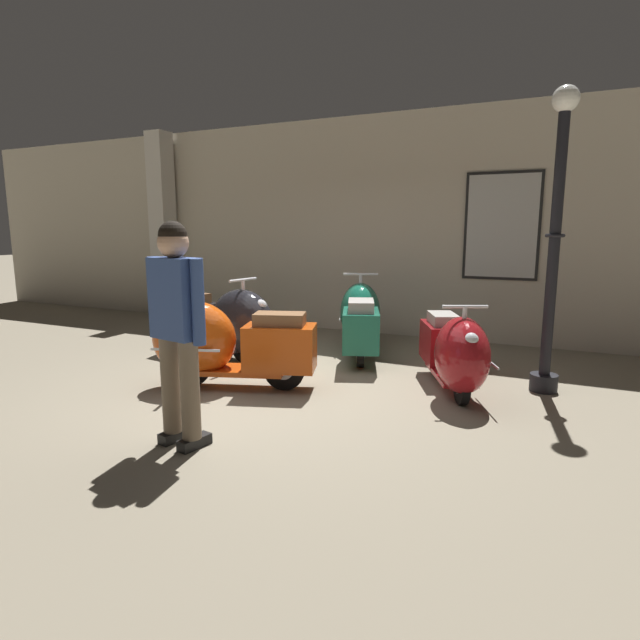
# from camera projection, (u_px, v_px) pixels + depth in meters

# --- Properties ---
(ground_plane) EXTENTS (60.00, 60.00, 0.00)m
(ground_plane) POSITION_uv_depth(u_px,v_px,m) (279.00, 390.00, 5.46)
(ground_plane) COLOR gray
(showroom_back_wall) EXTENTS (18.00, 0.63, 3.42)m
(showroom_back_wall) POSITION_uv_depth(u_px,v_px,m) (376.00, 227.00, 8.26)
(showroom_back_wall) COLOR #BCB29E
(showroom_back_wall) RESTS_ON ground
(scooter_0) EXTENTS (1.82, 0.76, 1.08)m
(scooter_0) POSITION_uv_depth(u_px,v_px,m) (226.00, 322.00, 6.65)
(scooter_0) COLOR black
(scooter_0) RESTS_ON ground
(scooter_1) EXTENTS (1.82, 1.04, 1.07)m
(scooter_1) POSITION_uv_depth(u_px,v_px,m) (220.00, 343.00, 5.47)
(scooter_1) COLOR black
(scooter_1) RESTS_ON ground
(scooter_2) EXTENTS (1.10, 1.82, 1.08)m
(scooter_2) POSITION_uv_depth(u_px,v_px,m) (360.00, 318.00, 6.97)
(scooter_2) COLOR black
(scooter_2) RESTS_ON ground
(scooter_3) EXTENTS (1.07, 1.63, 0.97)m
(scooter_3) POSITION_uv_depth(u_px,v_px,m) (455.00, 352.00, 5.26)
(scooter_3) COLOR black
(scooter_3) RESTS_ON ground
(lamppost) EXTENTS (0.28, 0.28, 3.04)m
(lamppost) POSITION_uv_depth(u_px,v_px,m) (555.00, 241.00, 5.16)
(lamppost) COLOR black
(lamppost) RESTS_ON ground
(visitor_0) EXTENTS (0.58, 0.33, 1.74)m
(visitor_0) POSITION_uv_depth(u_px,v_px,m) (177.00, 319.00, 3.91)
(visitor_0) COLOR black
(visitor_0) RESTS_ON ground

